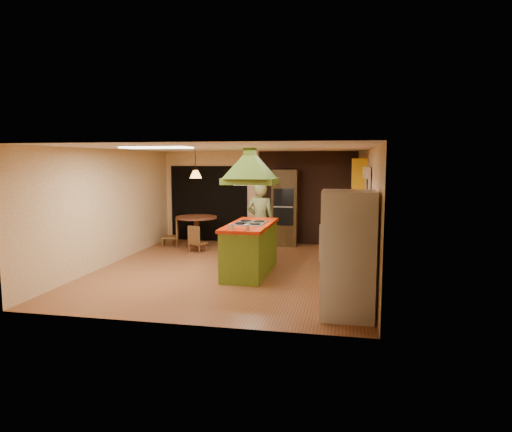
% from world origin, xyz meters
% --- Properties ---
extents(ground, '(6.50, 6.50, 0.00)m').
position_xyz_m(ground, '(0.00, 0.00, 0.00)').
color(ground, '#975631').
rests_on(ground, ground).
extents(room_walls, '(5.50, 6.50, 6.50)m').
position_xyz_m(room_walls, '(0.00, 0.00, 1.25)').
color(room_walls, beige).
rests_on(room_walls, ground).
extents(ceiling_plane, '(6.50, 6.50, 0.00)m').
position_xyz_m(ceiling_plane, '(0.00, 0.00, 2.50)').
color(ceiling_plane, silver).
rests_on(ceiling_plane, room_walls).
extents(brick_panel, '(2.64, 0.03, 2.50)m').
position_xyz_m(brick_panel, '(1.25, 3.23, 1.25)').
color(brick_panel, '#381E14').
rests_on(brick_panel, ground).
extents(nook_opening, '(2.20, 0.03, 2.10)m').
position_xyz_m(nook_opening, '(-1.50, 3.23, 1.05)').
color(nook_opening, black).
rests_on(nook_opening, ground).
extents(right_counter, '(0.62, 3.05, 0.92)m').
position_xyz_m(right_counter, '(2.45, 0.60, 0.46)').
color(right_counter, olive).
rests_on(right_counter, ground).
extents(upper_cabinets, '(0.34, 1.40, 0.70)m').
position_xyz_m(upper_cabinets, '(2.57, 2.20, 1.95)').
color(upper_cabinets, yellow).
rests_on(upper_cabinets, room_walls).
extents(window_right, '(0.12, 1.35, 1.06)m').
position_xyz_m(window_right, '(2.70, 0.40, 1.77)').
color(window_right, black).
rests_on(window_right, room_walls).
extents(fluor_panel, '(1.20, 0.60, 0.03)m').
position_xyz_m(fluor_panel, '(-1.10, -1.20, 2.48)').
color(fluor_panel, white).
rests_on(fluor_panel, ceiling_plane).
extents(kitchen_island, '(0.85, 2.04, 1.02)m').
position_xyz_m(kitchen_island, '(0.42, -0.23, 0.51)').
color(kitchen_island, olive).
rests_on(kitchen_island, ground).
extents(range_hood, '(1.05, 0.78, 0.79)m').
position_xyz_m(range_hood, '(0.42, -0.23, 2.25)').
color(range_hood, '#486318').
rests_on(range_hood, ceiling_plane).
extents(man, '(0.67, 0.46, 1.77)m').
position_xyz_m(man, '(0.37, 1.13, 0.88)').
color(man, brown).
rests_on(man, ground).
extents(refrigerator, '(0.77, 0.73, 1.83)m').
position_xyz_m(refrigerator, '(2.32, -2.47, 0.92)').
color(refrigerator, silver).
rests_on(refrigerator, ground).
extents(wall_oven, '(0.69, 0.63, 2.01)m').
position_xyz_m(wall_oven, '(0.69, 2.95, 1.01)').
color(wall_oven, '#452F16').
rests_on(wall_oven, ground).
extents(dining_table, '(1.07, 1.07, 0.80)m').
position_xyz_m(dining_table, '(-1.56, 2.29, 0.56)').
color(dining_table, brown).
rests_on(dining_table, ground).
extents(chair_left, '(0.53, 0.53, 0.78)m').
position_xyz_m(chair_left, '(-2.26, 2.19, 0.39)').
color(chair_left, brown).
rests_on(chair_left, ground).
extents(chair_near, '(0.46, 0.46, 0.66)m').
position_xyz_m(chair_near, '(-1.31, 1.64, 0.33)').
color(chair_near, brown).
rests_on(chair_near, ground).
extents(pendant_lamp, '(0.34, 0.34, 0.20)m').
position_xyz_m(pendant_lamp, '(-1.56, 2.29, 1.90)').
color(pendant_lamp, '#FF9E3F').
rests_on(pendant_lamp, ceiling_plane).
extents(canister_large, '(0.19, 0.19, 0.21)m').
position_xyz_m(canister_large, '(2.40, 1.93, 1.02)').
color(canister_large, '#F2E6C2').
rests_on(canister_large, right_counter).
extents(canister_medium, '(0.15, 0.15, 0.19)m').
position_xyz_m(canister_medium, '(2.40, 1.47, 1.02)').
color(canister_medium, beige).
rests_on(canister_medium, right_counter).
extents(canister_small, '(0.13, 0.13, 0.14)m').
position_xyz_m(canister_small, '(2.40, 1.13, 0.99)').
color(canister_small, '#FCEACA').
rests_on(canister_small, right_counter).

